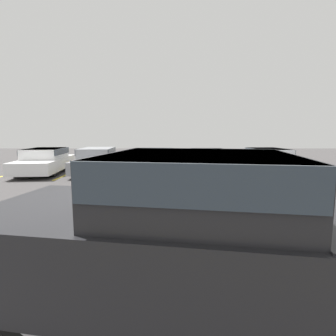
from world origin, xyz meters
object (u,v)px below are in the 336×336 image
object	(u,v)px
pickup_truck	(225,235)
parked_sedan_b	(98,159)
parked_sedan_c	(158,160)
parked_sedan_d	(209,160)
parked_sedan_e	(269,160)
parked_sedan_a	(47,160)

from	to	relation	value
pickup_truck	parked_sedan_b	xyz separation A→B (m)	(-4.27, 10.55, -0.23)
parked_sedan_c	parked_sedan_d	world-z (taller)	parked_sedan_c
parked_sedan_c	parked_sedan_d	distance (m)	2.60
parked_sedan_b	parked_sedan_d	size ratio (longest dim) A/B	1.06
parked_sedan_c	parked_sedan_e	distance (m)	5.64
parked_sedan_b	parked_sedan_c	bearing A→B (deg)	84.86
parked_sedan_d	pickup_truck	bearing A→B (deg)	-6.93
parked_sedan_b	parked_sedan_d	distance (m)	5.71
pickup_truck	parked_sedan_a	world-z (taller)	pickup_truck
parked_sedan_a	parked_sedan_c	bearing A→B (deg)	84.45
parked_sedan_c	parked_sedan_e	world-z (taller)	parked_sedan_e
parked_sedan_d	parked_sedan_e	xyz separation A→B (m)	(3.04, -0.05, 0.02)
parked_sedan_c	parked_sedan_d	bearing A→B (deg)	86.21
parked_sedan_b	parked_sedan_c	xyz separation A→B (m)	(3.11, -0.12, -0.01)
parked_sedan_b	parked_sedan_c	size ratio (longest dim) A/B	1.04
parked_sedan_a	parked_sedan_b	bearing A→B (deg)	87.28
parked_sedan_c	parked_sedan_a	bearing A→B (deg)	-93.81
parked_sedan_d	parked_sedan_e	world-z (taller)	parked_sedan_e
parked_sedan_c	pickup_truck	bearing A→B (deg)	2.43
pickup_truck	parked_sedan_e	xyz separation A→B (m)	(4.48, 10.38, -0.24)
pickup_truck	parked_sedan_c	bearing A→B (deg)	105.93
pickup_truck	parked_sedan_d	xyz separation A→B (m)	(1.44, 10.43, -0.26)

